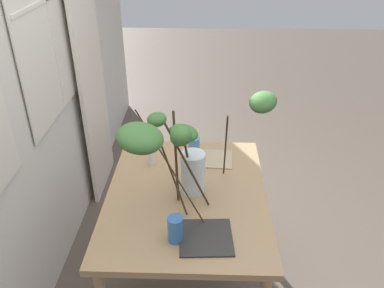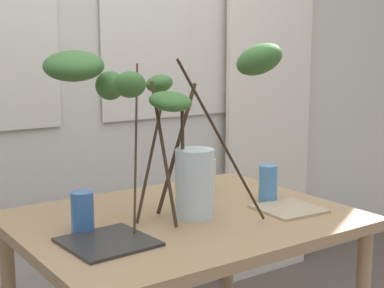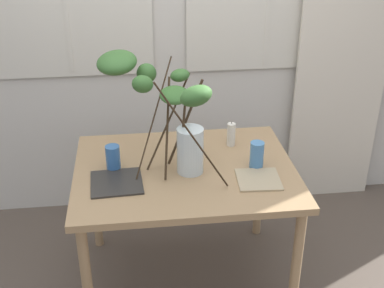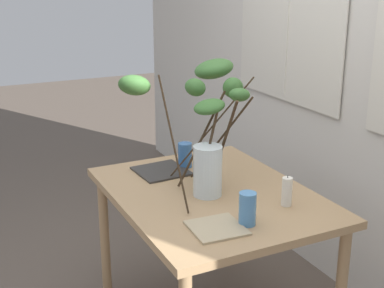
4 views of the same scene
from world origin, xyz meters
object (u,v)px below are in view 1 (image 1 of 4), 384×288
(vase_with_branches, at_px, (182,149))
(drinking_glass_blue_right, at_px, (194,148))
(plate_square_right, at_px, (215,159))
(plate_square_left, at_px, (206,237))
(pillar_candle, at_px, (151,155))
(drinking_glass_blue_left, at_px, (175,229))
(dining_table, at_px, (187,204))

(vase_with_branches, distance_m, drinking_glass_blue_right, 0.57)
(vase_with_branches, bearing_deg, plate_square_right, -22.00)
(plate_square_left, relative_size, pillar_candle, 1.75)
(drinking_glass_blue_left, bearing_deg, drinking_glass_blue_right, -5.23)
(drinking_glass_blue_left, height_order, plate_square_right, drinking_glass_blue_left)
(drinking_glass_blue_left, distance_m, pillar_candle, 0.71)
(drinking_glass_blue_left, relative_size, plate_square_left, 0.53)
(plate_square_right, bearing_deg, vase_with_branches, 158.00)
(vase_with_branches, xyz_separation_m, plate_square_right, (0.47, -0.19, -0.35))
(drinking_glass_blue_right, bearing_deg, dining_table, 175.26)
(drinking_glass_blue_right, bearing_deg, pillar_candle, 108.11)
(vase_with_branches, relative_size, drinking_glass_blue_left, 5.87)
(vase_with_branches, height_order, pillar_candle, vase_with_branches)
(pillar_candle, bearing_deg, vase_with_branches, -151.45)
(drinking_glass_blue_left, bearing_deg, dining_table, -5.74)
(drinking_glass_blue_left, relative_size, pillar_candle, 0.92)
(dining_table, bearing_deg, drinking_glass_blue_right, -4.74)
(plate_square_left, bearing_deg, plate_square_right, -4.62)
(drinking_glass_blue_right, relative_size, plate_square_left, 0.56)
(plate_square_right, height_order, pillar_candle, pillar_candle)
(vase_with_branches, xyz_separation_m, drinking_glass_blue_right, (0.49, -0.05, -0.29))
(vase_with_branches, relative_size, pillar_candle, 5.39)
(plate_square_left, bearing_deg, pillar_candle, 27.81)
(plate_square_left, xyz_separation_m, plate_square_right, (0.73, -0.06, -0.00))
(dining_table, relative_size, pillar_candle, 7.93)
(plate_square_right, distance_m, pillar_candle, 0.42)
(drinking_glass_blue_left, height_order, plate_square_left, drinking_glass_blue_left)
(drinking_glass_blue_right, relative_size, plate_square_right, 0.66)
(plate_square_left, bearing_deg, drinking_glass_blue_right, 6.09)
(vase_with_branches, bearing_deg, dining_table, -10.20)
(drinking_glass_blue_left, distance_m, drinking_glass_blue_right, 0.77)
(vase_with_branches, distance_m, pillar_candle, 0.54)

